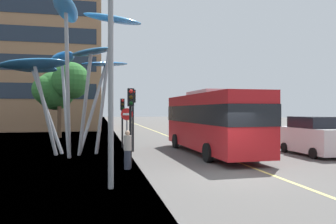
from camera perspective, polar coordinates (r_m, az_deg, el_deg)
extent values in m
cube|color=#54514F|center=(13.25, 12.31, -11.22)|extent=(120.00, 240.00, 0.10)
cube|color=#E0D666|center=(13.87, 17.70, -10.51)|extent=(0.16, 144.00, 0.01)
cube|color=red|center=(19.32, 7.54, -1.67)|extent=(2.85, 10.58, 3.16)
cube|color=black|center=(19.31, 7.54, -0.35)|extent=(2.88, 10.69, 1.01)
cube|color=yellow|center=(24.23, 3.07, 1.76)|extent=(1.40, 0.14, 0.36)
cube|color=#B2B2B7|center=(19.34, 7.54, 3.38)|extent=(2.01, 3.74, 0.24)
cylinder|color=black|center=(22.90, 7.53, -5.00)|extent=(0.31, 0.97, 0.96)
cylinder|color=black|center=(22.11, 1.37, -5.19)|extent=(0.31, 0.97, 0.96)
cylinder|color=black|center=(17.35, 14.97, -6.71)|extent=(0.31, 0.97, 0.96)
cylinder|color=black|center=(16.29, 7.07, -7.16)|extent=(0.31, 0.97, 0.96)
cylinder|color=#9EA0A5|center=(19.73, -11.17, 4.52)|extent=(1.17, 0.22, 8.12)
ellipsoid|color=#4299E0|center=(20.44, -9.77, 15.91)|extent=(3.54, 1.54, 0.89)
cylinder|color=#9EA0A5|center=(20.87, -13.04, 0.94)|extent=(1.87, 1.84, 5.73)
ellipsoid|color=#2D7FD1|center=(21.87, -10.89, 8.34)|extent=(3.78, 3.73, 0.79)
cylinder|color=#9EA0A5|center=(21.94, -17.77, 1.43)|extent=(0.86, 2.27, 6.13)
ellipsoid|color=#388EDB|center=(23.24, -18.29, 8.87)|extent=(2.61, 4.62, 0.74)
cylinder|color=#9EA0A5|center=(20.58, -20.62, 0.19)|extent=(2.04, 1.01, 5.20)
ellipsoid|color=#4CA3E5|center=(21.25, -22.89, 7.12)|extent=(3.50, 2.47, 0.75)
cylinder|color=#9EA0A5|center=(19.57, -20.89, 0.29)|extent=(1.36, 0.52, 5.24)
ellipsoid|color=#388EDB|center=(19.70, -22.60, 7.86)|extent=(3.88, 2.41, 1.05)
cylinder|color=#9EA0A5|center=(17.80, -17.34, 4.45)|extent=(0.26, 1.31, 7.80)
ellipsoid|color=#4299E0|center=(17.97, -17.61, 17.03)|extent=(1.35, 4.14, 0.85)
cylinder|color=#9EA0A5|center=(18.72, -14.48, 1.24)|extent=(0.98, 1.22, 5.85)
ellipsoid|color=#4299E0|center=(18.52, -13.45, 10.29)|extent=(3.00, 3.37, 0.43)
cylinder|color=black|center=(14.59, -6.66, -2.88)|extent=(0.12, 0.12, 3.57)
cube|color=black|center=(14.44, -6.61, 2.58)|extent=(0.28, 0.24, 0.80)
sphere|color=red|center=(14.32, -6.56, 3.64)|extent=(0.18, 0.18, 0.18)
sphere|color=#3A2707|center=(14.31, -6.56, 2.60)|extent=(0.18, 0.18, 0.18)
sphere|color=black|center=(14.30, -6.56, 1.56)|extent=(0.18, 0.18, 0.18)
cylinder|color=black|center=(20.29, -6.21, -1.56)|extent=(0.12, 0.12, 3.87)
cube|color=black|center=(20.16, -6.18, 2.79)|extent=(0.28, 0.24, 0.80)
sphere|color=red|center=(20.05, -6.14, 3.55)|extent=(0.18, 0.18, 0.18)
sphere|color=#3A2707|center=(20.03, -6.14, 2.81)|extent=(0.18, 0.18, 0.18)
sphere|color=black|center=(20.02, -6.14, 2.07)|extent=(0.18, 0.18, 0.18)
cylinder|color=black|center=(22.45, -8.09, -1.99)|extent=(0.12, 0.12, 3.40)
cube|color=black|center=(22.29, -8.07, 1.33)|extent=(0.28, 0.24, 0.80)
sphere|color=red|center=(22.17, -8.05, 2.00)|extent=(0.18, 0.18, 0.18)
sphere|color=#3A2707|center=(22.16, -8.05, 1.33)|extent=(0.18, 0.18, 0.18)
sphere|color=black|center=(22.16, -8.05, 0.66)|extent=(0.18, 0.18, 0.18)
cube|color=silver|center=(20.50, 24.07, -4.52)|extent=(1.77, 4.43, 1.40)
cube|color=black|center=(20.44, 24.08, -1.67)|extent=(1.63, 2.44, 0.65)
cylinder|color=black|center=(22.18, 23.82, -5.66)|extent=(0.20, 0.60, 0.60)
cylinder|color=black|center=(21.20, 19.92, -5.93)|extent=(0.20, 0.60, 0.60)
cylinder|color=black|center=(18.94, 24.36, -6.68)|extent=(0.20, 0.60, 0.60)
cube|color=silver|center=(26.25, 15.27, -3.77)|extent=(1.87, 4.49, 1.12)
cube|color=black|center=(26.20, 15.27, -1.82)|extent=(1.72, 2.47, 0.67)
cylinder|color=black|center=(27.95, 15.67, -4.42)|extent=(0.20, 0.60, 0.60)
cylinder|color=black|center=(27.13, 12.15, -4.56)|extent=(0.20, 0.60, 0.60)
cylinder|color=black|center=(25.52, 18.58, -4.88)|extent=(0.20, 0.60, 0.60)
cylinder|color=black|center=(24.63, 14.81, -5.06)|extent=(0.20, 0.60, 0.60)
cylinder|color=gray|center=(10.87, -10.10, 5.80)|extent=(0.18, 0.18, 7.27)
cylinder|color=brown|center=(32.16, -18.67, -1.71)|extent=(0.37, 0.37, 2.96)
sphere|color=#2D6B2D|center=(31.62, -16.81, 5.35)|extent=(3.48, 3.48, 3.48)
sphere|color=#2D6B2D|center=(32.69, -20.63, 3.69)|extent=(2.76, 2.76, 2.76)
sphere|color=#2D6B2D|center=(33.13, -19.34, 3.59)|extent=(3.74, 3.74, 3.74)
cylinder|color=#2D3342|center=(14.41, -7.20, -8.39)|extent=(0.29, 0.29, 0.83)
cylinder|color=#B2A89E|center=(14.32, -7.20, -5.45)|extent=(0.34, 0.34, 0.66)
sphere|color=tan|center=(14.28, -7.20, -3.69)|extent=(0.22, 0.22, 0.22)
cylinder|color=gray|center=(16.23, -7.30, -4.10)|extent=(0.08, 0.08, 2.70)
cylinder|color=red|center=(16.15, -7.29, -0.38)|extent=(0.60, 0.03, 0.60)
cube|color=white|center=(16.12, -7.28, -0.39)|extent=(0.40, 0.04, 0.11)
cube|color=#936B4C|center=(49.06, -23.61, 13.17)|extent=(19.62, 12.05, 27.10)
cube|color=#1E2838|center=(41.98, -25.25, 3.43)|extent=(18.44, 0.08, 1.90)
cube|color=#1E2838|center=(42.31, -25.26, 8.02)|extent=(18.44, 0.08, 1.90)
cube|color=#1E2838|center=(42.89, -25.27, 12.50)|extent=(18.44, 0.08, 1.90)
cube|color=#1E2838|center=(43.74, -25.28, 16.84)|extent=(18.44, 0.08, 1.90)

